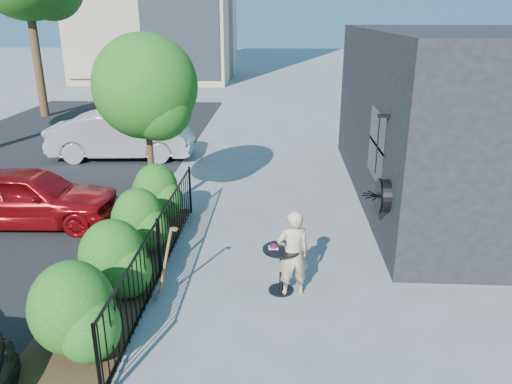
# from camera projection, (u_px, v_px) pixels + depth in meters

# --- Properties ---
(ground) EXTENTS (120.00, 120.00, 0.00)m
(ground) POSITION_uv_depth(u_px,v_px,m) (247.00, 279.00, 8.64)
(ground) COLOR gray
(ground) RESTS_ON ground
(shop_building) EXTENTS (6.22, 9.00, 4.00)m
(shop_building) POSITION_uv_depth(u_px,v_px,m) (488.00, 117.00, 11.92)
(shop_building) COLOR black
(shop_building) RESTS_ON ground
(fence) EXTENTS (0.05, 6.05, 1.10)m
(fence) POSITION_uv_depth(u_px,v_px,m) (159.00, 248.00, 8.52)
(fence) COLOR black
(fence) RESTS_ON ground
(planting_bed) EXTENTS (1.30, 6.00, 0.08)m
(planting_bed) POSITION_uv_depth(u_px,v_px,m) (122.00, 274.00, 8.73)
(planting_bed) COLOR #382616
(planting_bed) RESTS_ON ground
(shrubs) EXTENTS (1.10, 5.60, 1.24)m
(shrubs) POSITION_uv_depth(u_px,v_px,m) (126.00, 237.00, 8.59)
(shrubs) COLOR #145713
(shrubs) RESTS_ON ground
(patio_tree) EXTENTS (2.20, 2.20, 3.94)m
(patio_tree) POSITION_uv_depth(u_px,v_px,m) (148.00, 93.00, 10.40)
(patio_tree) COLOR #3F2B19
(patio_tree) RESTS_ON ground
(cafe_table) EXTENTS (0.62, 0.62, 0.83)m
(cafe_table) POSITION_uv_depth(u_px,v_px,m) (281.00, 262.00, 8.08)
(cafe_table) COLOR black
(cafe_table) RESTS_ON ground
(woman) EXTENTS (0.60, 0.47, 1.47)m
(woman) POSITION_uv_depth(u_px,v_px,m) (293.00, 253.00, 7.94)
(woman) COLOR tan
(woman) RESTS_ON ground
(shovel) EXTENTS (0.43, 0.17, 1.30)m
(shovel) POSITION_uv_depth(u_px,v_px,m) (164.00, 268.00, 7.81)
(shovel) COLOR brown
(shovel) RESTS_ON ground
(car_red) EXTENTS (3.79, 1.64, 1.27)m
(car_red) POSITION_uv_depth(u_px,v_px,m) (29.00, 197.00, 10.67)
(car_red) COLOR maroon
(car_red) RESTS_ON ground
(car_silver) EXTENTS (4.51, 1.85, 1.45)m
(car_silver) POSITION_uv_depth(u_px,v_px,m) (122.00, 136.00, 15.60)
(car_silver) COLOR #A3A3A8
(car_silver) RESTS_ON ground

